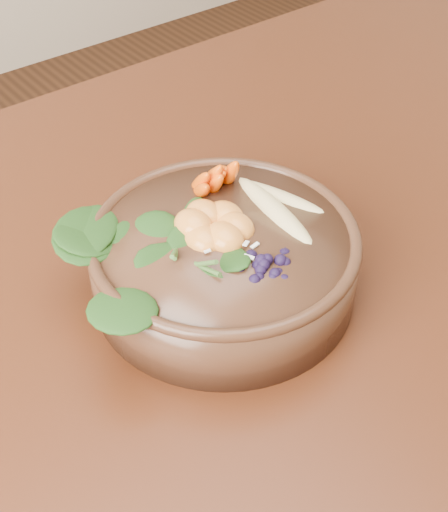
{
  "coord_description": "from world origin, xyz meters",
  "views": [
    {
      "loc": [
        -0.38,
        -0.45,
        1.26
      ],
      "look_at": [
        -0.06,
        -0.03,
        0.8
      ],
      "focal_mm": 50.0,
      "sensor_mm": 36.0,
      "label": 1
    }
  ],
  "objects_px": {
    "dining_table": "(247,310)",
    "mandarin_cluster": "(214,216)",
    "stoneware_bowl": "(224,263)",
    "kale_heap": "(154,211)",
    "carrot_cluster": "(212,155)",
    "blueberry_pile": "(267,248)",
    "banana_halves": "(278,192)"
  },
  "relations": [
    {
      "from": "dining_table",
      "to": "mandarin_cluster",
      "type": "distance_m",
      "value": 0.19
    },
    {
      "from": "stoneware_bowl",
      "to": "mandarin_cluster",
      "type": "relative_size",
      "value": 3.15
    },
    {
      "from": "kale_heap",
      "to": "carrot_cluster",
      "type": "distance_m",
      "value": 0.09
    },
    {
      "from": "kale_heap",
      "to": "blueberry_pile",
      "type": "xyz_separation_m",
      "value": [
        0.05,
        -0.11,
        -0.0
      ]
    },
    {
      "from": "blueberry_pile",
      "to": "mandarin_cluster",
      "type": "bearing_deg",
      "value": 94.66
    },
    {
      "from": "stoneware_bowl",
      "to": "carrot_cluster",
      "type": "relative_size",
      "value": 3.62
    },
    {
      "from": "stoneware_bowl",
      "to": "kale_heap",
      "type": "relative_size",
      "value": 1.53
    },
    {
      "from": "kale_heap",
      "to": "mandarin_cluster",
      "type": "distance_m",
      "value": 0.06
    },
    {
      "from": "carrot_cluster",
      "to": "mandarin_cluster",
      "type": "xyz_separation_m",
      "value": [
        -0.04,
        -0.06,
        -0.02
      ]
    },
    {
      "from": "banana_halves",
      "to": "mandarin_cluster",
      "type": "xyz_separation_m",
      "value": [
        -0.08,
        0.01,
        0.0
      ]
    },
    {
      "from": "stoneware_bowl",
      "to": "kale_heap",
      "type": "xyz_separation_m",
      "value": [
        -0.04,
        0.05,
        0.06
      ]
    },
    {
      "from": "kale_heap",
      "to": "blueberry_pile",
      "type": "height_order",
      "value": "kale_heap"
    },
    {
      "from": "dining_table",
      "to": "blueberry_pile",
      "type": "height_order",
      "value": "blueberry_pile"
    },
    {
      "from": "dining_table",
      "to": "carrot_cluster",
      "type": "bearing_deg",
      "value": 109.85
    },
    {
      "from": "dining_table",
      "to": "banana_halves",
      "type": "xyz_separation_m",
      "value": [
        0.02,
        -0.02,
        0.18
      ]
    },
    {
      "from": "dining_table",
      "to": "kale_heap",
      "type": "distance_m",
      "value": 0.21
    },
    {
      "from": "dining_table",
      "to": "stoneware_bowl",
      "type": "bearing_deg",
      "value": -152.55
    },
    {
      "from": "carrot_cluster",
      "to": "banana_halves",
      "type": "relative_size",
      "value": 0.48
    },
    {
      "from": "kale_heap",
      "to": "carrot_cluster",
      "type": "height_order",
      "value": "carrot_cluster"
    },
    {
      "from": "carrot_cluster",
      "to": "stoneware_bowl",
      "type": "bearing_deg",
      "value": -123.69
    },
    {
      "from": "stoneware_bowl",
      "to": "mandarin_cluster",
      "type": "xyz_separation_m",
      "value": [
        0.0,
        0.02,
        0.05
      ]
    },
    {
      "from": "kale_heap",
      "to": "dining_table",
      "type": "bearing_deg",
      "value": -11.79
    },
    {
      "from": "banana_halves",
      "to": "blueberry_pile",
      "type": "xyz_separation_m",
      "value": [
        -0.07,
        -0.06,
        0.01
      ]
    },
    {
      "from": "stoneware_bowl",
      "to": "carrot_cluster",
      "type": "distance_m",
      "value": 0.11
    },
    {
      "from": "dining_table",
      "to": "stoneware_bowl",
      "type": "relative_size",
      "value": 6.04
    },
    {
      "from": "kale_heap",
      "to": "stoneware_bowl",
      "type": "bearing_deg",
      "value": -49.2
    },
    {
      "from": "banana_halves",
      "to": "carrot_cluster",
      "type": "bearing_deg",
      "value": 113.06
    },
    {
      "from": "carrot_cluster",
      "to": "mandarin_cluster",
      "type": "height_order",
      "value": "carrot_cluster"
    },
    {
      "from": "dining_table",
      "to": "carrot_cluster",
      "type": "height_order",
      "value": "carrot_cluster"
    },
    {
      "from": "kale_heap",
      "to": "carrot_cluster",
      "type": "bearing_deg",
      "value": 14.44
    },
    {
      "from": "carrot_cluster",
      "to": "blueberry_pile",
      "type": "xyz_separation_m",
      "value": [
        -0.04,
        -0.13,
        -0.02
      ]
    },
    {
      "from": "carrot_cluster",
      "to": "dining_table",
      "type": "bearing_deg",
      "value": -74.08
    }
  ]
}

